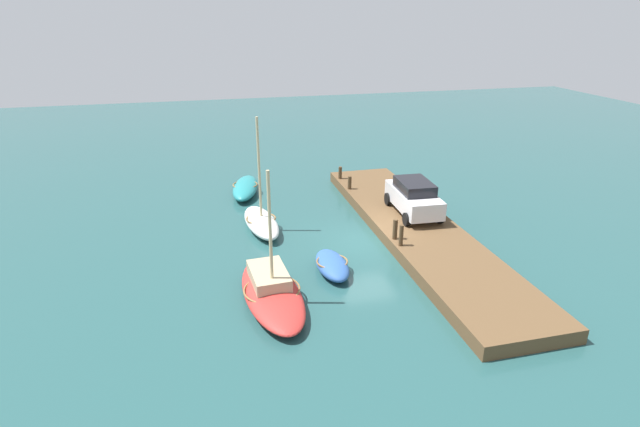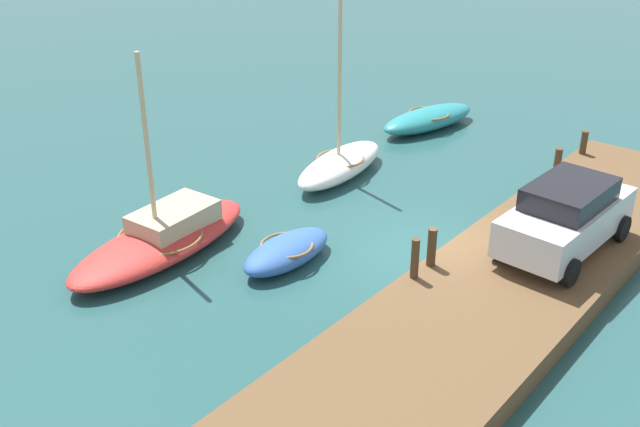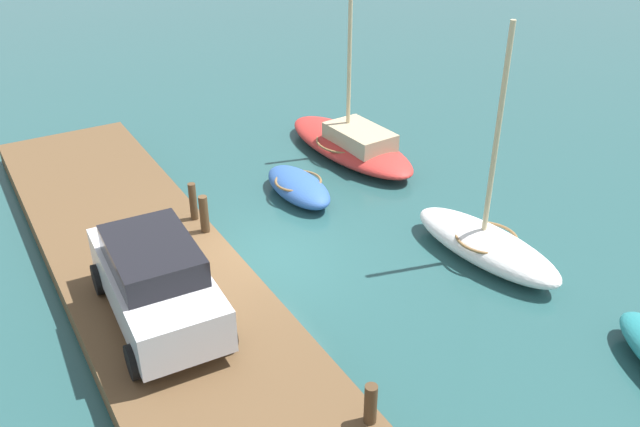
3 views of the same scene
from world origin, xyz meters
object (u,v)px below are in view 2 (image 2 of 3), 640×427
(dinghy_blue, at_px, (287,251))
(mooring_post_mid_west, at_px, (432,247))
(parked_car, at_px, (566,216))
(sailboat_red, at_px, (163,237))
(mooring_post_west, at_px, (415,258))
(mooring_post_east, at_px, (584,142))
(rowboat_white, at_px, (340,163))
(rowboat_teal, at_px, (428,119))
(mooring_post_mid_east, at_px, (558,161))

(dinghy_blue, height_order, mooring_post_mid_west, mooring_post_mid_west)
(parked_car, bearing_deg, mooring_post_mid_west, 145.21)
(sailboat_red, distance_m, mooring_post_mid_west, 6.68)
(sailboat_red, distance_m, mooring_post_west, 6.41)
(mooring_post_east, bearing_deg, rowboat_white, 133.20)
(rowboat_teal, bearing_deg, mooring_post_mid_west, -135.76)
(mooring_post_mid_east, distance_m, parked_car, 4.77)
(dinghy_blue, relative_size, parked_car, 0.67)
(mooring_post_mid_east, bearing_deg, rowboat_white, 120.37)
(dinghy_blue, xyz_separation_m, rowboat_white, (4.99, 2.26, 0.11))
(parked_car, bearing_deg, rowboat_white, 84.57)
(dinghy_blue, bearing_deg, parked_car, -53.13)
(mooring_post_mid_west, bearing_deg, dinghy_blue, 111.91)
(rowboat_teal, distance_m, sailboat_red, 11.95)
(sailboat_red, bearing_deg, mooring_post_mid_west, -68.44)
(mooring_post_mid_west, xyz_separation_m, mooring_post_east, (8.86, 0.00, -0.10))
(rowboat_teal, bearing_deg, rowboat_white, -165.76)
(mooring_post_mid_east, bearing_deg, sailboat_red, 148.45)
(rowboat_teal, bearing_deg, mooring_post_east, -80.17)
(sailboat_red, bearing_deg, parked_car, -59.57)
(mooring_post_east, bearing_deg, mooring_post_mid_west, 180.00)
(dinghy_blue, relative_size, mooring_post_mid_east, 3.65)
(mooring_post_east, distance_m, parked_car, 6.58)
(dinghy_blue, relative_size, mooring_post_west, 2.85)
(mooring_post_mid_east, bearing_deg, mooring_post_west, 180.00)
(mooring_post_east, relative_size, parked_car, 0.18)
(sailboat_red, relative_size, mooring_post_mid_east, 7.57)
(dinghy_blue, height_order, mooring_post_east, mooring_post_east)
(dinghy_blue, xyz_separation_m, mooring_post_mid_west, (1.31, -3.25, 0.70))
(rowboat_teal, height_order, mooring_post_mid_east, mooring_post_mid_east)
(sailboat_red, relative_size, parked_car, 1.40)
(mooring_post_west, relative_size, mooring_post_mid_east, 1.28)
(dinghy_blue, bearing_deg, rowboat_teal, 13.49)
(rowboat_white, height_order, sailboat_red, rowboat_white)
(dinghy_blue, distance_m, rowboat_teal, 10.68)
(mooring_post_west, xyz_separation_m, parked_car, (3.31, -2.00, 0.41))
(rowboat_teal, xyz_separation_m, mooring_post_east, (-0.22, -5.72, 0.55))
(rowboat_teal, distance_m, mooring_post_west, 11.35)
(dinghy_blue, distance_m, parked_car, 6.65)
(sailboat_red, distance_m, parked_car, 9.75)
(sailboat_red, height_order, parked_car, sailboat_red)
(rowboat_white, distance_m, mooring_post_mid_west, 6.66)
(mooring_post_mid_west, bearing_deg, rowboat_white, 56.23)
(sailboat_red, xyz_separation_m, parked_car, (5.48, -8.01, 1.02))
(rowboat_white, distance_m, mooring_post_mid_east, 6.41)
(rowboat_teal, bearing_deg, parked_car, -117.91)
(mooring_post_east, bearing_deg, rowboat_teal, 87.78)
(rowboat_teal, xyz_separation_m, mooring_post_mid_east, (-2.17, -5.72, 0.56))
(dinghy_blue, xyz_separation_m, mooring_post_west, (0.61, -3.25, 0.71))
(mooring_post_mid_east, bearing_deg, mooring_post_mid_west, 180.00)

